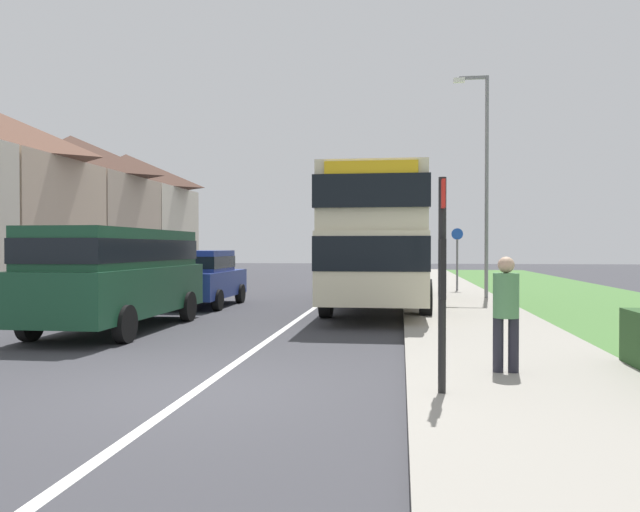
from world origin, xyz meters
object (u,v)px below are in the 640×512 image
at_px(parked_van_dark_green, 118,270).
at_px(pedestrian_at_stop, 506,308).
at_px(double_decker_bus, 379,236).
at_px(parked_car_blue, 200,276).
at_px(bus_stop_sign, 442,270).
at_px(cycle_route_sign, 457,257).
at_px(street_lamp_mid, 483,172).

distance_m(parked_van_dark_green, pedestrian_at_stop, 8.53).
height_order(double_decker_bus, parked_car_blue, double_decker_bus).
height_order(parked_car_blue, bus_stop_sign, bus_stop_sign).
bearing_deg(parked_van_dark_green, bus_stop_sign, -39.74).
xyz_separation_m(double_decker_bus, cycle_route_sign, (2.79, 5.75, -0.72)).
relative_size(pedestrian_at_stop, street_lamp_mid, 0.23).
bearing_deg(cycle_route_sign, double_decker_bus, -115.90).
bearing_deg(parked_van_dark_green, cycle_route_sign, 54.84).
height_order(bus_stop_sign, cycle_route_sign, bus_stop_sign).
distance_m(parked_car_blue, bus_stop_sign, 12.63).
bearing_deg(parked_van_dark_green, parked_car_blue, 89.63).
distance_m(double_decker_bus, parked_van_dark_green, 8.07).
height_order(parked_car_blue, cycle_route_sign, cycle_route_sign).
relative_size(double_decker_bus, cycle_route_sign, 4.30).
xyz_separation_m(parked_van_dark_green, parked_car_blue, (0.04, 5.39, -0.37)).
height_order(double_decker_bus, parked_van_dark_green, double_decker_bus).
bearing_deg(double_decker_bus, bus_stop_sign, -84.41).
relative_size(parked_van_dark_green, street_lamp_mid, 0.75).
relative_size(parked_car_blue, street_lamp_mid, 0.54).
bearing_deg(bus_stop_sign, double_decker_bus, 95.59).
relative_size(pedestrian_at_stop, bus_stop_sign, 0.64).
bearing_deg(bus_stop_sign, parked_car_blue, 120.98).
bearing_deg(double_decker_bus, parked_van_dark_green, -132.52).
bearing_deg(street_lamp_mid, cycle_route_sign, 98.83).
bearing_deg(street_lamp_mid, double_decker_bus, -145.22).
bearing_deg(double_decker_bus, cycle_route_sign, 64.10).
height_order(parked_car_blue, pedestrian_at_stop, parked_car_blue).
height_order(double_decker_bus, cycle_route_sign, double_decker_bus).
xyz_separation_m(parked_van_dark_green, bus_stop_sign, (6.53, -5.43, 0.24)).
relative_size(bus_stop_sign, street_lamp_mid, 0.35).
relative_size(parked_car_blue, bus_stop_sign, 1.53).
height_order(parked_van_dark_green, bus_stop_sign, bus_stop_sign).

